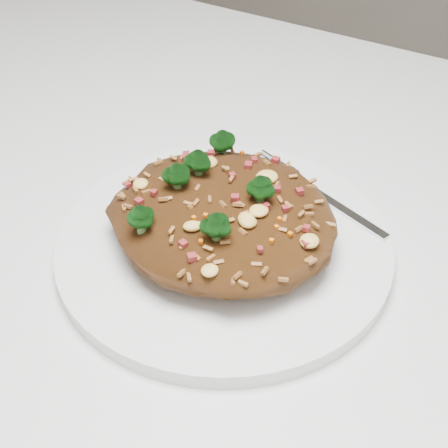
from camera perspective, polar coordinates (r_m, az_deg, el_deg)
The scene contains 4 objects.
dining_table at distance 0.64m, azimuth -0.26°, elevation -4.18°, with size 1.20×0.80×0.75m.
plate at distance 0.53m, azimuth 0.00°, elevation -1.82°, with size 0.28×0.28×0.01m, color white.
fried_rice at distance 0.50m, azimuth -0.06°, elevation 1.41°, with size 0.19×0.17×0.07m.
fork at distance 0.57m, azimuth 8.98°, elevation 2.51°, with size 0.16×0.07×0.00m.
Camera 1 is at (0.24, -0.39, 1.11)m, focal length 50.00 mm.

